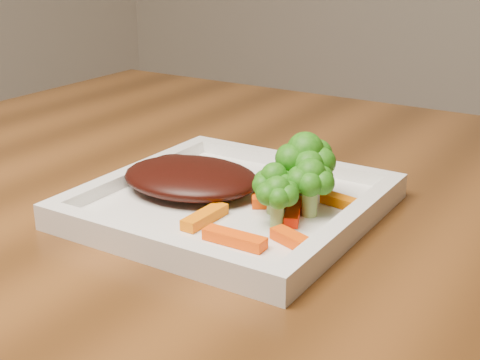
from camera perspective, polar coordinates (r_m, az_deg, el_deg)
The scene contains 13 objects.
plate at distance 0.67m, azimuth -0.72°, elevation -2.32°, with size 0.27×0.27×0.01m, color white.
steak at distance 0.70m, azimuth -4.21°, elevation 0.21°, with size 0.15×0.12×0.03m, color black.
broccoli_0 at distance 0.66m, azimuth 5.53°, elevation 0.90°, with size 0.07×0.07×0.07m, color #1C7213, non-canonical shape.
broccoli_1 at distance 0.63m, azimuth 6.02°, elevation -0.30°, with size 0.05×0.05×0.06m, color #1B7012, non-canonical shape.
broccoli_2 at distance 0.61m, azimuth 3.21°, elevation -1.41°, with size 0.05×0.05×0.06m, color #206310, non-canonical shape.
broccoli_3 at distance 0.63m, azimuth 2.91°, elevation -0.22°, with size 0.05×0.05×0.06m, color #155C0F, non-canonical shape.
carrot_0 at distance 0.58m, azimuth -0.47°, elevation -5.01°, with size 0.06×0.02×0.01m, color #FF4B04.
carrot_1 at distance 0.58m, azimuth 4.84°, elevation -5.23°, with size 0.05×0.01×0.01m, color #F24703.
carrot_2 at distance 0.62m, azimuth -3.02°, elevation -3.16°, with size 0.06×0.02×0.01m, color orange.
carrot_3 at distance 0.66m, azimuth 9.04°, elevation -1.94°, with size 0.05×0.01×0.01m, color #D16003.
carrot_4 at distance 0.70m, azimuth 3.28°, elevation -0.54°, with size 0.05×0.01×0.01m, color #FF6504.
carrot_5 at distance 0.63m, azimuth 4.51°, elevation -2.85°, with size 0.05×0.01×0.01m, color #FF2204.
carrot_6 at distance 0.66m, azimuth 3.79°, elevation -1.83°, with size 0.06×0.02×0.01m, color #EF4103.
Camera 1 is at (0.13, -0.47, 1.01)m, focal length 50.00 mm.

